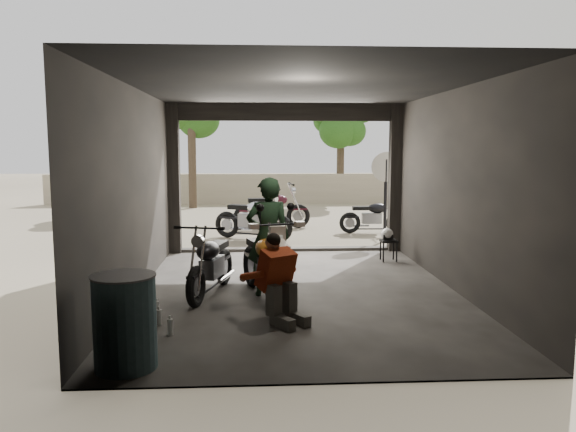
{
  "coord_description": "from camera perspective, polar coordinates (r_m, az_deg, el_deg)",
  "views": [
    {
      "loc": [
        -0.65,
        -8.66,
        2.3
      ],
      "look_at": [
        -0.11,
        0.6,
        1.15
      ],
      "focal_mm": 35.0,
      "sensor_mm": 36.0,
      "label": 1
    }
  ],
  "objects": [
    {
      "name": "rider",
      "position": [
        8.58,
        -2.03,
        -2.17
      ],
      "size": [
        0.7,
        0.49,
        1.84
      ],
      "primitive_type": "imported",
      "rotation": [
        0.0,
        0.0,
        3.22
      ],
      "color": "black",
      "rests_on": "ground"
    },
    {
      "name": "left_bike",
      "position": [
        8.75,
        -7.85,
        -4.34
      ],
      "size": [
        1.1,
        1.83,
        1.15
      ],
      "primitive_type": null,
      "rotation": [
        0.0,
        0.0,
        -0.25
      ],
      "color": "black",
      "rests_on": "ground"
    },
    {
      "name": "outside_bike_a",
      "position": [
        13.87,
        -3.6,
        0.16
      ],
      "size": [
        2.0,
        1.55,
        1.26
      ],
      "primitive_type": null,
      "rotation": [
        0.0,
        0.0,
        1.09
      ],
      "color": "black",
      "rests_on": "ground"
    },
    {
      "name": "main_bike",
      "position": [
        8.53,
        -2.37,
        -4.26
      ],
      "size": [
        1.27,
        2.01,
        1.24
      ],
      "primitive_type": null,
      "rotation": [
        0.0,
        0.0,
        0.29
      ],
      "color": "beige",
      "rests_on": "ground"
    },
    {
      "name": "helmet",
      "position": [
        11.39,
        10.03,
        -1.8
      ],
      "size": [
        0.3,
        0.31,
        0.23
      ],
      "primitive_type": "ellipsoid",
      "rotation": [
        0.0,
        0.0,
        0.26
      ],
      "color": "beige",
      "rests_on": "stool"
    },
    {
      "name": "sign_post",
      "position": [
        13.75,
        9.91,
        3.42
      ],
      "size": [
        0.72,
        0.08,
        2.17
      ],
      "rotation": [
        0.0,
        0.0,
        0.05
      ],
      "color": "black",
      "rests_on": "ground"
    },
    {
      "name": "outside_bike_c",
      "position": [
        15.05,
        8.67,
        0.26
      ],
      "size": [
        1.59,
        0.7,
        1.06
      ],
      "primitive_type": null,
      "rotation": [
        0.0,
        0.0,
        1.54
      ],
      "color": "black",
      "rests_on": "ground"
    },
    {
      "name": "stool",
      "position": [
        11.39,
        10.19,
        -2.77
      ],
      "size": [
        0.32,
        0.32,
        0.44
      ],
      "rotation": [
        0.0,
        0.0,
        0.18
      ],
      "color": "black",
      "rests_on": "ground"
    },
    {
      "name": "ground",
      "position": [
        8.99,
        0.94,
        -7.74
      ],
      "size": [
        80.0,
        80.0,
        0.0
      ],
      "primitive_type": "plane",
      "color": "#7A6D56",
      "rests_on": "ground"
    },
    {
      "name": "tree_right",
      "position": [
        22.96,
        5.4,
        10.2
      ],
      "size": [
        2.2,
        2.2,
        5.0
      ],
      "color": "#382B1E",
      "rests_on": "ground"
    },
    {
      "name": "garage",
      "position": [
        9.29,
        0.71,
        0.78
      ],
      "size": [
        7.0,
        7.13,
        3.2
      ],
      "color": "#2D2B28",
      "rests_on": "ground"
    },
    {
      "name": "mechanic",
      "position": [
        7.3,
        -0.66,
        -6.63
      ],
      "size": [
        0.92,
        0.97,
        1.14
      ],
      "primitive_type": null,
      "rotation": [
        0.0,
        0.0,
        0.59
      ],
      "color": "#A53716",
      "rests_on": "ground"
    },
    {
      "name": "oil_drum",
      "position": [
        6.09,
        -16.23,
        -10.41
      ],
      "size": [
        0.65,
        0.65,
        0.99
      ],
      "primitive_type": "cylinder",
      "rotation": [
        0.0,
        0.0,
        0.02
      ],
      "color": "#3A5B62",
      "rests_on": "ground"
    },
    {
      "name": "tree_left",
      "position": [
        21.36,
        -9.84,
        11.51
      ],
      "size": [
        2.2,
        2.2,
        5.6
      ],
      "color": "#382B1E",
      "rests_on": "ground"
    },
    {
      "name": "boundary_wall",
      "position": [
        22.74,
        -1.68,
        2.8
      ],
      "size": [
        18.0,
        0.3,
        1.2
      ],
      "primitive_type": "cube",
      "color": "gray",
      "rests_on": "ground"
    },
    {
      "name": "outside_bike_b",
      "position": [
        15.71,
        -1.65,
        1.02
      ],
      "size": [
        1.95,
        0.96,
        1.28
      ],
      "primitive_type": null,
      "rotation": [
        0.0,
        0.0,
        1.67
      ],
      "color": "#390D18",
      "rests_on": "ground"
    }
  ]
}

